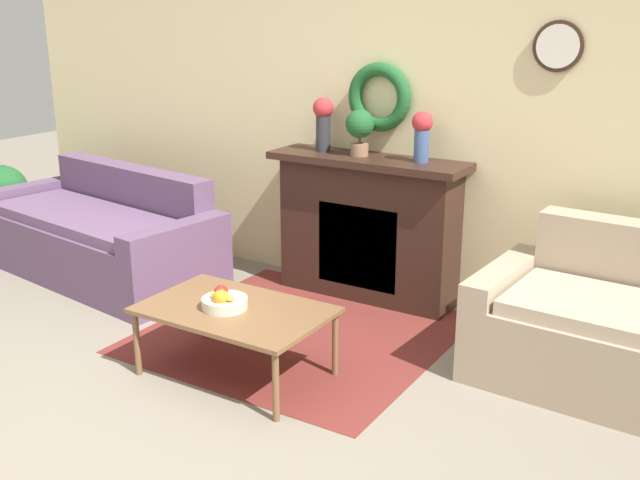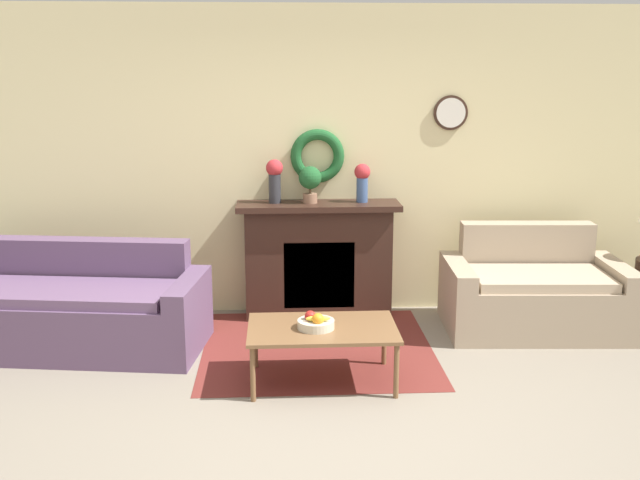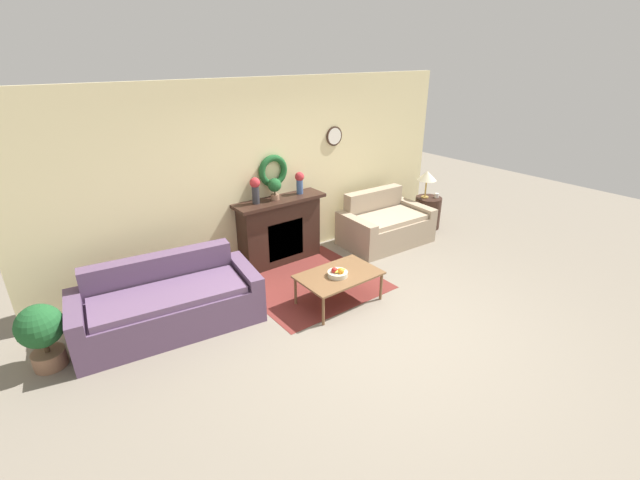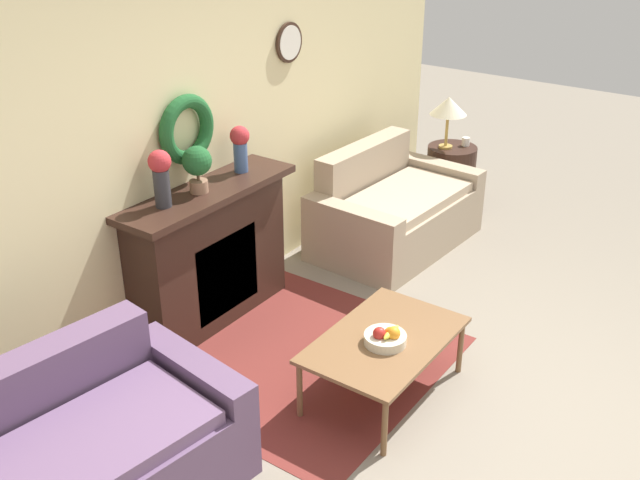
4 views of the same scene
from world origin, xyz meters
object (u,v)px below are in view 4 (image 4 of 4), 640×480
Objects in this scene: mug at (466,142)px; vase_on_mantel_right at (240,145)px; table_lamp at (449,107)px; fruit_bowl at (386,337)px; fireplace at (210,255)px; coffee_table at (385,343)px; side_table_by_loveseat at (450,175)px; vase_on_mantel_left at (161,174)px; loveseat_right at (393,212)px; potted_plant_on_mantel at (197,164)px.

mug is 2.76m from vase_on_mantel_right.
fruit_bowl is at bearing -159.59° from table_lamp.
fireplace is 4.22× the size of vase_on_mantel_right.
mug is (0.17, -0.13, -0.36)m from table_lamp.
vase_on_mantel_right is (-2.64, 0.54, 0.60)m from mug.
fireplace is 1.47m from coffee_table.
fruit_bowl is 3.19m from side_table_by_loveseat.
fruit_bowl is at bearing -93.68° from fireplace.
vase_on_mantel_left is at bearing 100.48° from fruit_bowl.
loveseat_right is 4.80× the size of potted_plant_on_mantel.
vase_on_mantel_right reaches higher than side_table_by_loveseat.
vase_on_mantel_left reaches higher than potted_plant_on_mantel.
vase_on_mantel_right reaches higher than mug.
coffee_table is at bearing -161.07° from side_table_by_loveseat.
table_lamp is 3.27m from vase_on_mantel_left.
loveseat_right is 2.11m from coffee_table.
fireplace is 2.87× the size of table_lamp.
mug is at bearing 17.26° from fruit_bowl.
fireplace is at bearing 169.06° from loveseat_right.
table_lamp is (2.86, -0.40, 0.46)m from fireplace.
potted_plant_on_mantel is (-2.99, 0.44, 0.93)m from side_table_by_loveseat.
loveseat_right reaches higher than coffee_table.
table_lamp is (2.95, 1.10, 0.52)m from fruit_bowl.
fireplace is at bearing 86.32° from fruit_bowl.
potted_plant_on_mantel reaches higher than side_table_by_loveseat.
fireplace is 5.51× the size of fruit_bowl.
vase_on_mantel_right is at bearing 0.00° from vase_on_mantel_left.
loveseat_right is at bearing -11.92° from vase_on_mantel_left.
fireplace is 0.80m from vase_on_mantel_right.
mug is (3.12, 0.97, 0.16)m from fruit_bowl.
fruit_bowl is at bearing -143.78° from coffee_table.
vase_on_mantel_left is 1.13× the size of vase_on_mantel_right.
coffee_table is at bearing -148.07° from loveseat_right.
side_table_by_loveseat is 1.52× the size of vase_on_mantel_left.
vase_on_mantel_right is at bearing 0.84° from fireplace.
side_table_by_loveseat is at bearing 19.25° from fruit_bowl.
loveseat_right reaches higher than fruit_bowl.
vase_on_mantel_right is (-2.47, 0.41, 0.24)m from table_lamp.
loveseat_right is 19.03× the size of mug.
fruit_bowl is 1.72m from vase_on_mantel_left.
loveseat_right is (1.80, -0.45, -0.21)m from fireplace.
vase_on_mantel_right is at bearing 72.37° from fruit_bowl.
side_table_by_loveseat is 3.46m from vase_on_mantel_left.
fireplace is 2.92m from table_lamp.
potted_plant_on_mantel reaches higher than fireplace.
vase_on_mantel_left reaches higher than fireplace.
coffee_table is 3.13m from side_table_by_loveseat.
fruit_bowl is at bearing -147.86° from loveseat_right.
side_table_by_loveseat is 3.16m from potted_plant_on_mantel.
potted_plant_on_mantel is at bearing 170.49° from mug.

